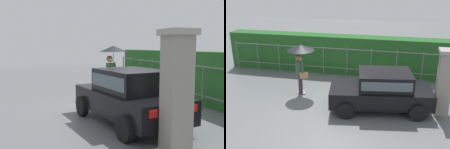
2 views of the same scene
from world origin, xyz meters
The scene contains 6 objects.
ground_plane centered at (0.00, 0.00, 0.00)m, with size 40.00×40.00×0.00m, color slate.
car centered at (1.88, -0.36, 0.80)m, with size 3.92×2.31×1.48m.
pedestrian centered at (-1.51, 0.36, 1.65)m, with size 1.11×1.11×2.12m.
gate_pillar centered at (4.03, -0.28, 1.24)m, with size 0.60×0.60×2.42m.
fence_section centered at (0.01, 2.60, 0.83)m, with size 11.80×0.05×1.50m.
hedge_row centered at (0.01, 3.34, 0.95)m, with size 12.75×0.90×1.90m, color #235B23.
Camera 1 is at (8.41, -3.16, 2.09)m, focal length 42.60 mm.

